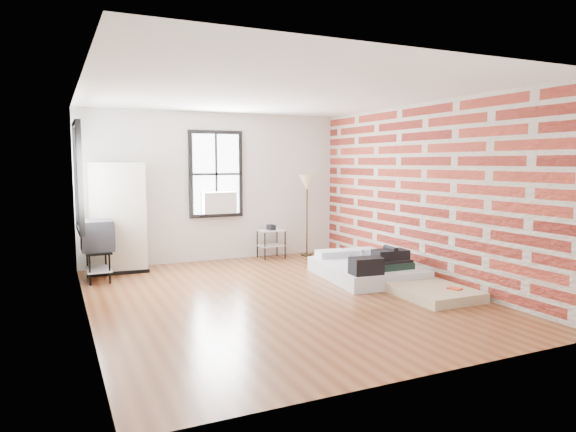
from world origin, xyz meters
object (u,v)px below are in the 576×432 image
tv_stand (97,238)px  wardrobe (118,218)px  floor_lamp (307,187)px  mattress_main (367,269)px  mattress_bare (412,282)px  side_table (271,236)px

tv_stand → wardrobe: bearing=56.0°
floor_lamp → mattress_main: bearing=-90.8°
mattress_bare → wardrobe: size_ratio=0.94×
mattress_bare → wardrobe: 4.96m
mattress_main → mattress_bare: (0.19, -0.93, -0.05)m
floor_lamp → side_table: bearing=174.7°
wardrobe → side_table: wardrobe is taller
wardrobe → tv_stand: wardrobe is taller
mattress_bare → floor_lamp: bearing=93.6°
floor_lamp → tv_stand: bearing=-171.8°
mattress_main → floor_lamp: 2.52m
mattress_bare → floor_lamp: floor_lamp is taller
mattress_main → wardrobe: (-3.57, 2.20, 0.77)m
wardrobe → floor_lamp: wardrobe is taller
floor_lamp → tv_stand: (-3.99, -0.57, -0.70)m
wardrobe → tv_stand: 0.73m
side_table → floor_lamp: bearing=-5.3°
wardrobe → floor_lamp: bearing=3.9°
mattress_main → side_table: (-0.72, 2.27, 0.28)m
mattress_main → side_table: size_ratio=2.93×
side_table → tv_stand: (-3.24, -0.64, 0.25)m
mattress_main → tv_stand: tv_stand is taller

